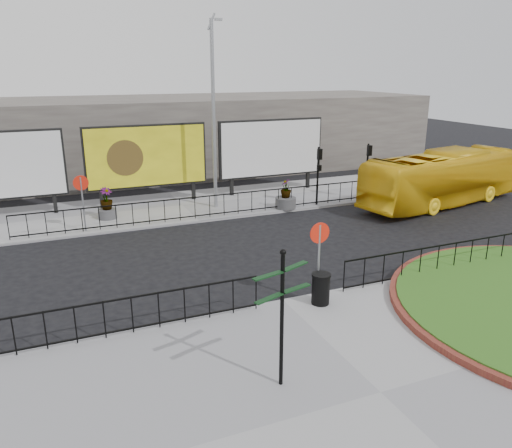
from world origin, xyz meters
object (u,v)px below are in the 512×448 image
billboard_mid (147,157)px  planter_c (286,198)px  bus (442,178)px  litter_bin (321,289)px  planter_a (107,206)px  lamp_post (214,113)px  fingerpost_sign (282,305)px

billboard_mid → planter_c: bearing=-30.0°
billboard_mid → bus: bearing=-22.0°
litter_bin → planter_a: 12.64m
lamp_post → billboard_mid: bearing=146.7°
litter_bin → planter_c: bearing=69.6°
billboard_mid → fingerpost_sign: bearing=-91.3°
billboard_mid → lamp_post: lamp_post is taller
billboard_mid → litter_bin: (2.44, -13.66, -1.99)m
fingerpost_sign → planter_a: 15.06m
lamp_post → litter_bin: 12.44m
planter_a → planter_c: bearing=-10.6°
planter_c → lamp_post: bearing=153.3°
billboard_mid → lamp_post: 4.23m
bus → planter_a: 17.03m
billboard_mid → lamp_post: bearing=-33.3°
billboard_mid → bus: (14.22, -5.74, -1.18)m
billboard_mid → planter_a: billboard_mid is taller
fingerpost_sign → planter_a: size_ratio=2.18×
bus → planter_c: bus is taller
fingerpost_sign → billboard_mid: bearing=74.6°
litter_bin → planter_a: bearing=112.4°
billboard_mid → planter_c: (6.20, -3.57, -1.97)m
bus → litter_bin: bearing=113.2°
bus → planter_c: bearing=64.2°
billboard_mid → bus: size_ratio=0.61×
lamp_post → litter_bin: (-0.57, -11.69, -4.22)m
planter_c → litter_bin: bearing=-110.4°
litter_bin → bus: size_ratio=0.09×
billboard_mid → litter_bin: bearing=-79.9°
lamp_post → planter_c: lamp_post is taller
billboard_mid → planter_a: 3.61m
lamp_post → bus: bearing=-18.6°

